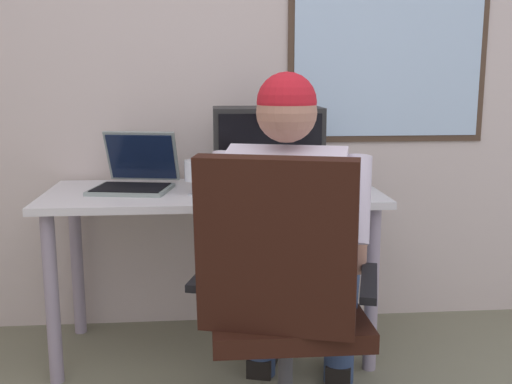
{
  "coord_description": "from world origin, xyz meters",
  "views": [
    {
      "loc": [
        -0.2,
        -0.68,
        1.22
      ],
      "look_at": [
        -0.01,
        1.53,
        0.79
      ],
      "focal_mm": 42.67,
      "sensor_mm": 36.0,
      "label": 1
    }
  ],
  "objects": [
    {
      "name": "desk",
      "position": [
        -0.16,
        1.89,
        0.63
      ],
      "size": [
        1.42,
        0.62,
        0.73
      ],
      "color": "#988B9D",
      "rests_on": "ground"
    },
    {
      "name": "wine_glass",
      "position": [
        -0.24,
        1.8,
        0.83
      ],
      "size": [
        0.08,
        0.08,
        0.15
      ],
      "color": "silver",
      "rests_on": "desk"
    },
    {
      "name": "office_chair",
      "position": [
        0.03,
        1.06,
        0.57
      ],
      "size": [
        0.64,
        0.62,
        1.0
      ],
      "color": "black",
      "rests_on": "ground"
    },
    {
      "name": "wall_rear",
      "position": [
        0.03,
        2.26,
        1.33
      ],
      "size": [
        4.74,
        0.08,
        2.65
      ],
      "color": "beige",
      "rests_on": "ground"
    },
    {
      "name": "laptop",
      "position": [
        -0.5,
        1.98,
        0.8
      ],
      "size": [
        0.38,
        0.41,
        0.24
      ],
      "color": "gray",
      "rests_on": "desk"
    },
    {
      "name": "coffee_mug",
      "position": [
        0.36,
        1.79,
        0.78
      ],
      "size": [
        0.08,
        0.08,
        0.09
      ],
      "color": "beige",
      "rests_on": "desk"
    },
    {
      "name": "crt_monitor",
      "position": [
        0.08,
        1.94,
        0.94
      ],
      "size": [
        0.47,
        0.27,
        0.35
      ],
      "color": "beige",
      "rests_on": "desk"
    },
    {
      "name": "person_seated",
      "position": [
        0.09,
        1.31,
        0.65
      ],
      "size": [
        0.64,
        0.85,
        1.23
      ],
      "color": "navy",
      "rests_on": "ground"
    }
  ]
}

